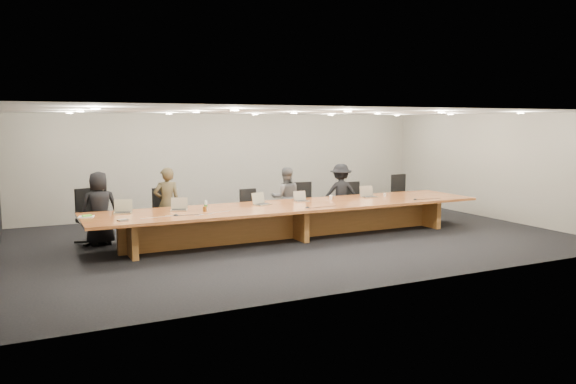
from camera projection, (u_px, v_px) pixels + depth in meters
name	position (u px, v px, depth m)	size (l,w,h in m)	color
ground	(294.00, 238.00, 12.56)	(12.00, 12.00, 0.00)	black
back_wall	(231.00, 164.00, 15.96)	(12.00, 0.02, 2.80)	#BAB5A9
conference_table	(294.00, 215.00, 12.49)	(9.00, 1.80, 0.75)	brown
chair_far_left	(93.00, 216.00, 11.88)	(0.61, 0.61, 1.20)	black
chair_left	(168.00, 212.00, 12.53)	(0.58, 0.58, 1.13)	black
chair_mid_left	(251.00, 209.00, 13.39)	(0.51, 0.51, 1.00)	black
chair_mid_right	(306.00, 203.00, 14.10)	(0.55, 0.55, 1.09)	black
chair_right	(356.00, 201.00, 14.76)	(0.52, 0.52, 1.03)	black
chair_far_right	(404.00, 195.00, 15.29)	(0.60, 0.60, 1.18)	black
person_a	(100.00, 208.00, 11.77)	(0.76, 0.50, 1.56)	black
person_b	(167.00, 203.00, 12.36)	(0.58, 0.38, 1.59)	#3C3521
person_c	(286.00, 198.00, 13.70)	(0.72, 0.56, 1.48)	#4F4F51
person_d	(341.00, 193.00, 14.40)	(0.98, 0.56, 1.52)	black
laptop_a	(123.00, 206.00, 11.26)	(0.36, 0.26, 0.28)	#B8AE8D
laptop_b	(179.00, 204.00, 11.64)	(0.34, 0.25, 0.27)	tan
laptop_c	(262.00, 199.00, 12.42)	(0.36, 0.26, 0.28)	tan
laptop_d	(302.00, 196.00, 12.95)	(0.31, 0.23, 0.24)	tan
laptop_e	(369.00, 192.00, 13.66)	(0.36, 0.26, 0.29)	tan
water_bottle	(206.00, 206.00, 11.61)	(0.07, 0.07, 0.20)	silver
amber_mug	(205.00, 209.00, 11.51)	(0.08, 0.08, 0.10)	brown
paper_cup_near	(331.00, 197.00, 13.34)	(0.08, 0.08, 0.09)	white
paper_cup_far	(385.00, 195.00, 13.83)	(0.07, 0.07, 0.08)	white
notepad	(86.00, 217.00, 10.82)	(0.28, 0.23, 0.02)	silver
lime_gadget	(87.00, 216.00, 10.81)	(0.17, 0.10, 0.03)	#5ABC32
av_box	(123.00, 220.00, 10.40)	(0.18, 0.13, 0.03)	#9F9EA3
mic_left	(176.00, 215.00, 10.98)	(0.12, 0.12, 0.03)	black
mic_center	(307.00, 207.00, 11.99)	(0.11, 0.11, 0.03)	black
mic_right	(415.00, 199.00, 13.24)	(0.11, 0.11, 0.03)	black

